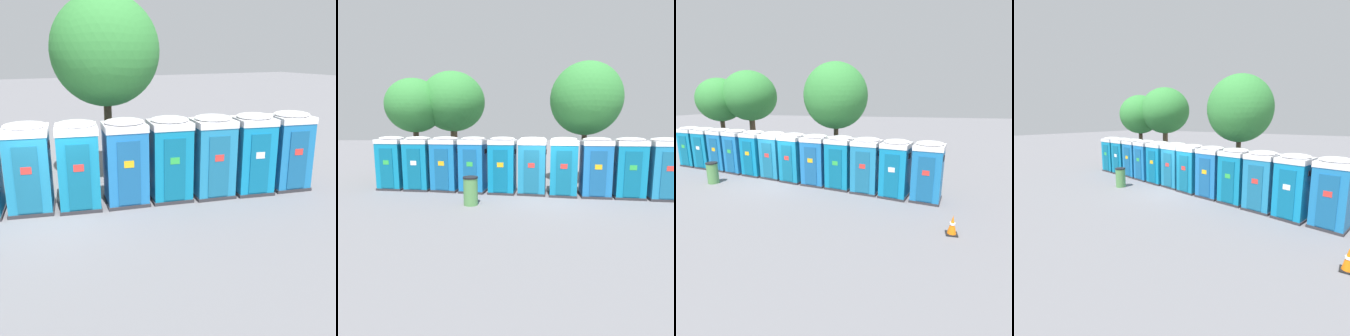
{
  "view_description": "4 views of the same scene",
  "coord_description": "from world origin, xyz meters",
  "views": [
    {
      "loc": [
        -1.56,
        -10.43,
        4.36
      ],
      "look_at": [
        3.36,
        -0.13,
        0.97
      ],
      "focal_mm": 42.0,
      "sensor_mm": 36.0,
      "label": 1
    },
    {
      "loc": [
        -2.12,
        -10.86,
        2.86
      ],
      "look_at": [
        -1.73,
        0.86,
        1.13
      ],
      "focal_mm": 28.0,
      "sensor_mm": 36.0,
      "label": 2
    },
    {
      "loc": [
        6.61,
        -11.95,
        4.11
      ],
      "look_at": [
        3.58,
        -0.18,
        1.0
      ],
      "focal_mm": 28.0,
      "sensor_mm": 36.0,
      "label": 3
    },
    {
      "loc": [
        7.98,
        -11.19,
        3.81
      ],
      "look_at": [
        -0.0,
        0.53,
        1.17
      ],
      "focal_mm": 28.0,
      "sensor_mm": 36.0,
      "label": 4
    }
  ],
  "objects": [
    {
      "name": "traffic_cone",
      "position": [
        8.04,
        -3.79,
        0.31
      ],
      "size": [
        0.36,
        0.36,
        0.64
      ],
      "color": "black",
      "rests_on": "ground"
    },
    {
      "name": "ground_plane",
      "position": [
        0.0,
        0.0,
        0.0
      ],
      "size": [
        120.0,
        120.0,
        0.0
      ],
      "primitive_type": "plane",
      "color": "slate"
    },
    {
      "name": "portapotty_10",
      "position": [
        6.03,
        -0.72,
        1.28
      ],
      "size": [
        1.42,
        1.42,
        2.54
      ],
      "color": "#2D2D33",
      "rests_on": "ground"
    },
    {
      "name": "trash_can",
      "position": [
        -3.14,
        -1.11,
        0.55
      ],
      "size": [
        0.58,
        0.58,
        1.09
      ],
      "color": "#518C4C",
      "rests_on": "ground"
    },
    {
      "name": "portapotty_9",
      "position": [
        4.71,
        -0.44,
        1.28
      ],
      "size": [
        1.41,
        1.38,
        2.54
      ],
      "color": "#2D2D33",
      "rests_on": "ground"
    },
    {
      "name": "street_tree_2",
      "position": [
        -6.83,
        4.58,
        4.17
      ],
      "size": [
        3.23,
        3.23,
        5.71
      ],
      "color": "#4C3826",
      "rests_on": "ground"
    },
    {
      "name": "street_tree_0",
      "position": [
        -4.73,
        5.14,
        4.44
      ],
      "size": [
        3.76,
        3.76,
        6.21
      ],
      "color": "brown",
      "rests_on": "ground"
    },
    {
      "name": "portapotty_5",
      "position": [
        -0.56,
        0.65,
        1.28
      ],
      "size": [
        1.45,
        1.43,
        2.54
      ],
      "color": "#2D2D33",
      "rests_on": "ground"
    },
    {
      "name": "portapotty_2",
      "position": [
        -4.52,
        1.43,
        1.28
      ],
      "size": [
        1.47,
        1.44,
        2.54
      ],
      "color": "#2D2D33",
      "rests_on": "ground"
    },
    {
      "name": "portapotty_1",
      "position": [
        -5.85,
        1.64,
        1.28
      ],
      "size": [
        1.36,
        1.37,
        2.54
      ],
      "color": "#2D2D33",
      "rests_on": "ground"
    },
    {
      "name": "portapotty_8",
      "position": [
        3.4,
        -0.16,
        1.28
      ],
      "size": [
        1.41,
        1.39,
        2.54
      ],
      "color": "#2D2D33",
      "rests_on": "ground"
    },
    {
      "name": "portapotty_4",
      "position": [
        -1.89,
        0.87,
        1.28
      ],
      "size": [
        1.4,
        1.41,
        2.54
      ],
      "color": "#2D2D33",
      "rests_on": "ground"
    },
    {
      "name": "portapotty_3",
      "position": [
        -3.21,
        1.13,
        1.28
      ],
      "size": [
        1.41,
        1.43,
        2.54
      ],
      "color": "#2D2D33",
      "rests_on": "ground"
    },
    {
      "name": "portapotty_6",
      "position": [
        0.75,
        0.31,
        1.28
      ],
      "size": [
        1.39,
        1.41,
        2.54
      ],
      "color": "#2D2D33",
      "rests_on": "ground"
    },
    {
      "name": "street_tree_1",
      "position": [
        2.38,
        2.63,
        4.37
      ],
      "size": [
        3.59,
        3.59,
        6.21
      ],
      "color": "#4C3826",
      "rests_on": "ground"
    },
    {
      "name": "portapotty_11",
      "position": [
        7.36,
        -0.89,
        1.28
      ],
      "size": [
        1.41,
        1.4,
        2.54
      ],
      "color": "#2D2D33",
      "rests_on": "ground"
    },
    {
      "name": "portapotty_7",
      "position": [
        2.07,
        0.07,
        1.28
      ],
      "size": [
        1.4,
        1.37,
        2.54
      ],
      "color": "#2D2D33",
      "rests_on": "ground"
    },
    {
      "name": "portapotty_0",
      "position": [
        -7.17,
        1.87,
        1.28
      ],
      "size": [
        1.39,
        1.38,
        2.54
      ],
      "color": "#2D2D33",
      "rests_on": "ground"
    }
  ]
}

